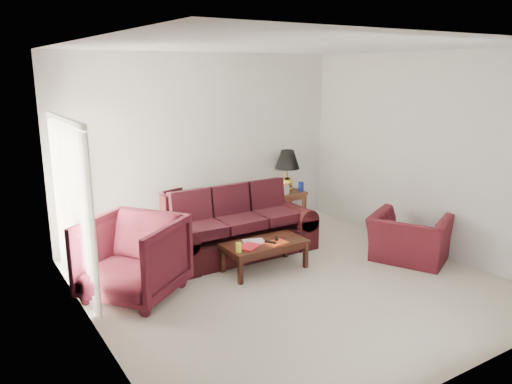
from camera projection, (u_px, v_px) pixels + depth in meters
floor at (290, 282)px, 6.59m from camera, size 5.00×5.00×0.00m
blinds at (71, 207)px, 6.15m from camera, size 0.10×2.00×2.16m
sofa at (237, 224)px, 7.47m from camera, size 2.43×1.15×0.97m
throw_pillow at (173, 202)px, 7.76m from camera, size 0.43×0.30×0.40m
end_table at (287, 207)px, 9.06m from camera, size 0.60×0.60×0.59m
table_lamp at (287, 171)px, 8.96m from camera, size 0.57×0.57×0.74m
clock at (285, 190)px, 8.74m from camera, size 0.16×0.10×0.16m
blue_canister at (301, 187)px, 8.99m from camera, size 0.11×0.11×0.16m
picture_frame at (276, 187)px, 9.02m from camera, size 0.14×0.17×0.05m
floor_lamp at (82, 207)px, 7.12m from camera, size 0.31×0.31×1.65m
armchair_left at (133, 258)px, 6.07m from camera, size 1.53×1.52×1.01m
armchair_right at (409, 238)px, 7.26m from camera, size 1.30×1.36×0.69m
coffee_table at (265, 256)px, 6.96m from camera, size 1.25×0.76×0.41m
magazine_red at (249, 247)px, 6.70m from camera, size 0.37×0.34×0.02m
magazine_white at (254, 242)px, 6.90m from camera, size 0.34×0.29×0.02m
magazine_orange at (276, 243)px, 6.85m from camera, size 0.32×0.26×0.02m
remote_a at (270, 242)px, 6.82m from camera, size 0.13×0.16×0.02m
remote_b at (276, 238)px, 6.98m from camera, size 0.12×0.15×0.02m
yellow_glass at (239, 247)px, 6.51m from camera, size 0.10×0.10×0.13m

